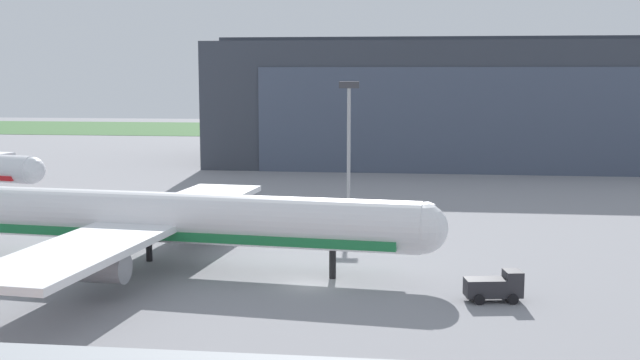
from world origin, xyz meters
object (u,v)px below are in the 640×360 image
airliner_near_left (156,219)px  baggage_tug (412,211)px  maintenance_hangar (450,102)px  pushback_tractor (495,286)px  apron_light_mast (349,134)px

airliner_near_left → baggage_tug: (21.49, 24.37, -3.13)m
maintenance_hangar → pushback_tractor: size_ratio=19.83×
maintenance_hangar → baggage_tug: (-6.59, -62.19, -9.95)m
baggage_tug → airliner_near_left: bearing=-131.4°
maintenance_hangar → airliner_near_left: maintenance_hangar is taller
airliner_near_left → apron_light_mast: 33.52m
airliner_near_left → apron_light_mast: (13.84, 30.11, 5.07)m
airliner_near_left → baggage_tug: 32.65m
maintenance_hangar → airliner_near_left: 91.26m
airliner_near_left → pushback_tractor: (27.79, -6.56, -3.18)m
baggage_tug → apron_light_mast: 12.60m
baggage_tug → pushback_tractor: bearing=-78.5°
maintenance_hangar → apron_light_mast: size_ratio=5.52×
pushback_tractor → apron_light_mast: size_ratio=0.28×
maintenance_hangar → pushback_tractor: bearing=-90.2°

